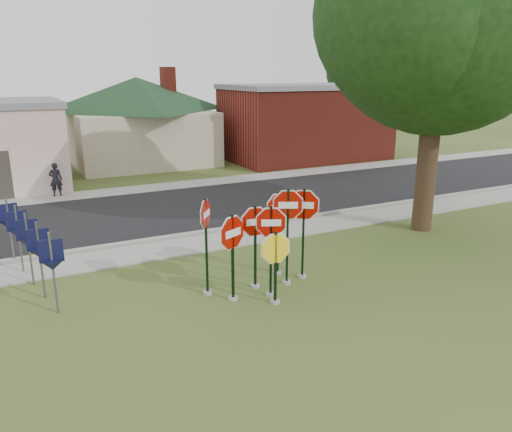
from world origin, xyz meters
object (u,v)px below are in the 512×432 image
stop_sign_left (233,245)px  oak_tree (442,9)px  stop_sign_yellow (275,260)px  pedestrian (56,180)px  stop_sign_center (271,239)px

stop_sign_left → oak_tree: (8.51, 2.26, 5.99)m
stop_sign_yellow → pedestrian: size_ratio=1.28×
stop_sign_yellow → pedestrian: 14.42m
stop_sign_center → stop_sign_left: size_ratio=1.06×
oak_tree → pedestrian: 17.11m
stop_sign_center → oak_tree: size_ratio=0.21×
pedestrian → oak_tree: bearing=146.7°
oak_tree → stop_sign_left: bearing=-165.2°
pedestrian → stop_sign_center: bearing=116.5°
stop_sign_yellow → stop_sign_left: stop_sign_left is taller
stop_sign_yellow → oak_tree: bearing=20.7°
oak_tree → pedestrian: (-11.25, 11.07, -6.60)m
stop_sign_left → stop_sign_yellow: bearing=-37.3°
stop_sign_left → pedestrian: 13.61m
stop_sign_center → stop_sign_yellow: size_ratio=1.26×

